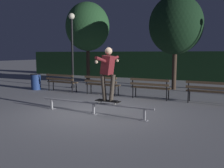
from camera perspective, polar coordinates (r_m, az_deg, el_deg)
ground_plane at (r=7.50m, az=-3.62°, el=-6.88°), size 90.00×90.00×0.00m
hedge_backdrop at (r=17.51m, az=13.79°, el=4.41°), size 24.00×1.20×1.97m
grind_rail at (r=7.24m, az=-4.48°, el=-5.05°), size 3.80×0.18×0.37m
skateboard at (r=6.99m, az=-1.01°, el=-4.15°), size 0.78×0.21×0.09m
skateboarder at (r=6.86m, az=-1.01°, el=3.53°), size 0.62×1.41×1.56m
park_bench_leftmost at (r=11.65m, az=-12.16°, el=0.80°), size 1.61×0.45×0.88m
park_bench_left_center at (r=10.46m, az=-2.53°, el=0.22°), size 1.61×0.45×0.88m
park_bench_right_center at (r=9.63m, az=9.15°, el=-0.50°), size 1.61×0.45×0.88m
park_bench_rightmost at (r=9.27m, az=22.35°, el=-1.28°), size 1.61×0.45×0.88m
tree_behind_benches at (r=12.50m, az=15.13°, el=13.57°), size 2.65×2.65×4.70m
tree_far_left at (r=15.61m, az=-5.91°, el=13.54°), size 2.79×2.79×5.06m
lamp_post_left at (r=12.72m, az=-9.60°, el=10.19°), size 0.32×0.32×3.90m
trash_can at (r=12.67m, az=-17.89°, el=0.57°), size 0.52×0.52×0.80m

